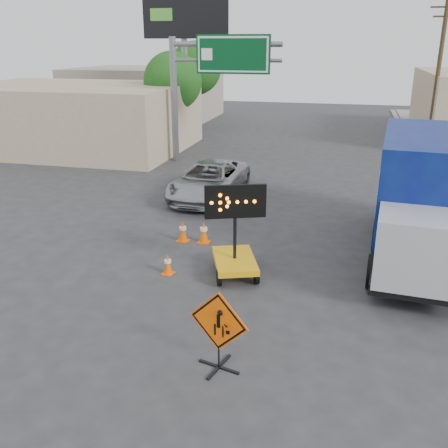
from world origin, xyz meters
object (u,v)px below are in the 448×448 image
at_px(pickup_truck, 209,180).
at_px(box_truck, 419,204).
at_px(construction_sign, 219,329).
at_px(arrow_board, 235,255).

xyz_separation_m(pickup_truck, box_truck, (8.12, -4.64, 0.97)).
relative_size(construction_sign, arrow_board, 0.65).
relative_size(arrow_board, pickup_truck, 0.50).
distance_m(arrow_board, box_truck, 6.05).
height_order(pickup_truck, box_truck, box_truck).
distance_m(construction_sign, box_truck, 8.63).
bearing_deg(pickup_truck, construction_sign, -70.75).
distance_m(arrow_board, pickup_truck, 7.95).
bearing_deg(pickup_truck, box_truck, -27.17).
bearing_deg(construction_sign, box_truck, 72.64).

